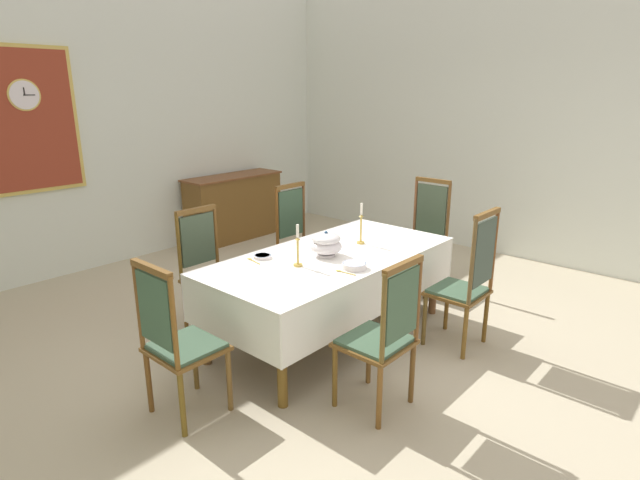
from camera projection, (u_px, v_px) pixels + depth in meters
ground at (344, 343)px, 4.34m from camera, size 6.42×6.81×0.04m
back_wall at (119, 115)px, 6.02m from camera, size 6.42×0.08×3.52m
right_wall at (515, 114)px, 6.17m from camera, size 0.08×6.81×3.52m
dining_table at (331, 263)px, 4.24m from camera, size 2.19×1.04×0.74m
tablecloth at (331, 265)px, 4.24m from camera, size 2.21×1.06×0.39m
chair_south_a at (383, 334)px, 3.27m from camera, size 0.44×0.42×1.06m
chair_north_a at (208, 268)px, 4.45m from camera, size 0.44×0.42×1.07m
chair_south_b at (467, 280)px, 4.09m from camera, size 0.44×0.42×1.17m
chair_north_b at (299, 239)px, 5.27m from camera, size 0.44×0.42×1.13m
chair_head_west at (177, 339)px, 3.20m from camera, size 0.42×0.44×1.07m
chair_head_east at (424, 235)px, 5.34m from camera, size 0.42×0.44×1.17m
soup_tureen at (326, 244)px, 4.14m from camera, size 0.26×0.26×0.21m
candlestick_west at (298, 250)px, 3.89m from camera, size 0.07×0.07×0.33m
candlestick_east at (361, 227)px, 4.46m from camera, size 0.07×0.07×0.36m
bowl_near_left at (262, 256)px, 4.11m from camera, size 0.15×0.15×0.03m
bowl_near_right at (354, 265)px, 3.87m from camera, size 0.19×0.19×0.05m
spoon_primary at (251, 260)px, 4.06m from camera, size 0.05×0.18×0.01m
spoon_secondary at (341, 271)px, 3.80m from camera, size 0.03×0.18×0.01m
sideboard at (234, 207)px, 7.19m from camera, size 1.44×0.48×0.90m
mounted_clock at (24, 95)px, 5.16m from camera, size 0.32×0.06×0.32m
framed_painting at (11, 121)px, 5.13m from camera, size 1.33×0.05×1.49m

